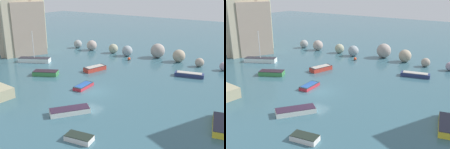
{
  "view_description": "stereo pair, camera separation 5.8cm",
  "coord_description": "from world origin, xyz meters",
  "views": [
    {
      "loc": [
        19.93,
        -25.56,
        13.06
      ],
      "look_at": [
        0.0,
        4.66,
        1.0
      ],
      "focal_mm": 43.62,
      "sensor_mm": 36.0,
      "label": 1
    },
    {
      "loc": [
        19.98,
        -25.53,
        13.06
      ],
      "look_at": [
        0.0,
        4.66,
        1.0
      ],
      "focal_mm": 43.62,
      "sensor_mm": 36.0,
      "label": 2
    }
  ],
  "objects": [
    {
      "name": "moored_boat_1",
      "position": [
        -1.74,
        0.44,
        0.26
      ],
      "size": [
        1.53,
        3.12,
        0.49
      ],
      "rotation": [
        0.0,
        0.0,
        4.79
      ],
      "color": "#C22D3B",
      "rests_on": "cove_water"
    },
    {
      "name": "moored_boat_2",
      "position": [
        8.46,
        12.63,
        0.31
      ],
      "size": [
        4.34,
        2.09,
        0.64
      ],
      "rotation": [
        0.0,
        0.0,
        3.36
      ],
      "color": "navy",
      "rests_on": "cove_water"
    },
    {
      "name": "moored_boat_4",
      "position": [
        15.75,
        -0.69,
        0.34
      ],
      "size": [
        2.05,
        4.46,
        0.67
      ],
      "rotation": [
        0.0,
        0.0,
        1.79
      ],
      "color": "yellow",
      "rests_on": "cove_water"
    },
    {
      "name": "moored_boat_7",
      "position": [
        -9.82,
        1.4,
        0.35
      ],
      "size": [
        3.95,
        3.06,
        0.71
      ],
      "rotation": [
        0.0,
        0.0,
        0.48
      ],
      "color": "#3A8445",
      "rests_on": "cove_water"
    },
    {
      "name": "moored_boat_9",
      "position": [
        1.8,
        -6.22,
        0.3
      ],
      "size": [
        3.72,
        4.23,
        0.6
      ],
      "rotation": [
        0.0,
        0.0,
        4.06
      ],
      "color": "white",
      "rests_on": "cove_water"
    },
    {
      "name": "rock_breakwater",
      "position": [
        3.01,
        18.93,
        1.13
      ],
      "size": [
        40.74,
        4.56,
        2.75
      ],
      "color": "#919696",
      "rests_on": "ground"
    },
    {
      "name": "moored_boat_5",
      "position": [
        -16.89,
        5.47,
        0.42
      ],
      "size": [
        5.58,
        3.84,
        5.5
      ],
      "rotation": [
        0.0,
        0.0,
        3.62
      ],
      "color": "white",
      "rests_on": "cove_water"
    },
    {
      "name": "channel_buoy",
      "position": [
        -3.57,
        15.66,
        0.27
      ],
      "size": [
        0.55,
        0.55,
        0.55
      ],
      "primitive_type": "sphere",
      "color": "#E04C28",
      "rests_on": "cove_water"
    },
    {
      "name": "moored_boat_3",
      "position": [
        6.06,
        -9.77,
        0.27
      ],
      "size": [
        2.62,
        1.6,
        0.54
      ],
      "rotation": [
        0.0,
        0.0,
        0.16
      ],
      "color": "white",
      "rests_on": "cove_water"
    },
    {
      "name": "moored_boat_8",
      "position": [
        -5.03,
        7.35,
        0.37
      ],
      "size": [
        2.4,
        3.82,
        0.71
      ],
      "rotation": [
        0.0,
        0.0,
        1.28
      ],
      "color": "#BF382C",
      "rests_on": "cove_water"
    },
    {
      "name": "cove_water",
      "position": [
        0.0,
        0.0,
        0.0
      ],
      "size": [
        160.0,
        160.0,
        0.0
      ],
      "primitive_type": "plane",
      "color": "#365E6C",
      "rests_on": "ground"
    },
    {
      "name": "cliff_headland_left",
      "position": [
        -26.63,
        9.62,
        5.14
      ],
      "size": [
        17.02,
        15.86,
        12.88
      ],
      "color": "tan",
      "rests_on": "ground"
    }
  ]
}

